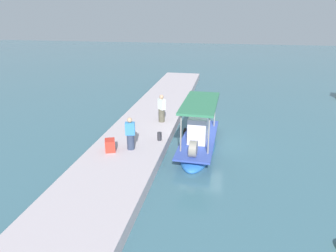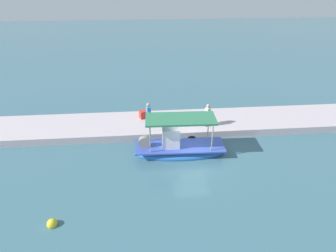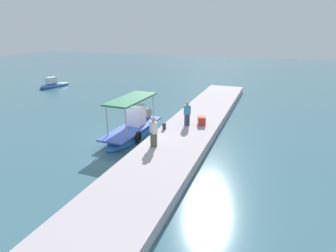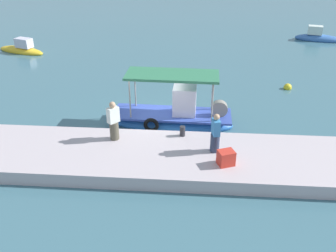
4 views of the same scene
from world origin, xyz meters
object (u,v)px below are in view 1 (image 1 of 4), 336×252
at_px(cargo_crate, 110,145).
at_px(fisherman_near_bollard, 130,135).
at_px(main_fishing_boat, 198,141).
at_px(mooring_bollard, 159,136).
at_px(fisherman_by_crate, 162,110).

bearing_deg(cargo_crate, fisherman_near_bollard, 112.64).
bearing_deg(main_fishing_boat, mooring_bollard, -76.55).
relative_size(main_fishing_boat, cargo_crate, 10.03).
bearing_deg(main_fishing_boat, cargo_crate, -61.85).
bearing_deg(fisherman_by_crate, fisherman_near_bollard, -9.15).
bearing_deg(mooring_bollard, cargo_crate, -50.58).
height_order(fisherman_by_crate, mooring_bollard, fisherman_by_crate).
height_order(fisherman_by_crate, cargo_crate, fisherman_by_crate).
bearing_deg(main_fishing_boat, fisherman_by_crate, -133.29).
height_order(main_fishing_boat, fisherman_near_bollard, main_fishing_boat).
xyz_separation_m(mooring_bollard, cargo_crate, (1.76, -2.14, 0.07)).
xyz_separation_m(main_fishing_boat, fisherman_by_crate, (-2.43, -2.58, 0.90)).
height_order(fisherman_near_bollard, mooring_bollard, fisherman_near_bollard).
relative_size(fisherman_by_crate, mooring_bollard, 3.87).
bearing_deg(fisherman_by_crate, mooring_bollard, 9.66).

